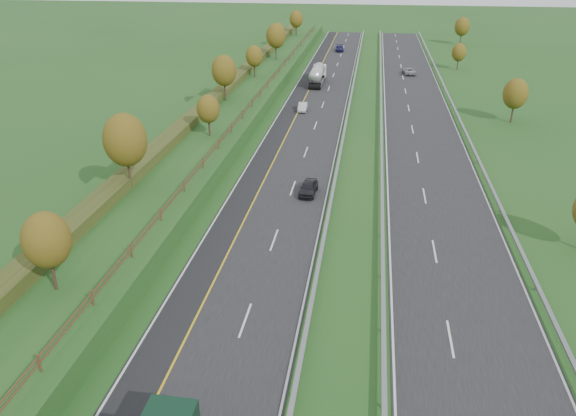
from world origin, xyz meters
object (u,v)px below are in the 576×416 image
at_px(car_small_far, 340,48).
at_px(car_silver_mid, 303,107).
at_px(road_tanker, 318,74).
at_px(car_dark_near, 308,188).
at_px(car_oncoming, 409,71).

bearing_deg(car_small_far, car_silver_mid, -96.77).
xyz_separation_m(road_tanker, car_silver_mid, (-0.34, -20.01, -1.18)).
bearing_deg(road_tanker, car_dark_near, -85.31).
height_order(car_dark_near, car_silver_mid, car_dark_near).
distance_m(car_silver_mid, car_small_far, 57.89).
bearing_deg(road_tanker, car_small_far, 87.19).
bearing_deg(car_small_far, car_dark_near, -93.01).
relative_size(road_tanker, car_silver_mid, 2.90).
relative_size(car_dark_near, car_oncoming, 0.86).
bearing_deg(car_oncoming, road_tanker, 26.20).
relative_size(car_dark_near, car_small_far, 0.87).
bearing_deg(car_silver_mid, car_small_far, 86.18).
height_order(car_dark_near, car_oncoming, car_dark_near).
xyz_separation_m(car_dark_near, car_small_far, (-2.50, 90.91, -0.02)).
bearing_deg(car_oncoming, car_small_far, -65.56).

